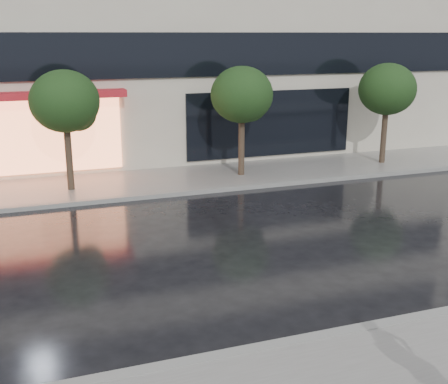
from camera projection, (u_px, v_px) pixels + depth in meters
name	position (u px, v px, depth m)	size (l,w,h in m)	color
ground	(285.00, 317.00, 10.39)	(120.00, 120.00, 0.00)	black
sidewalk_far	(159.00, 181.00, 19.67)	(60.00, 3.50, 0.12)	slate
curb_near	(311.00, 340.00, 9.47)	(60.00, 0.25, 0.14)	gray
curb_far	(171.00, 194.00, 18.08)	(60.00, 0.25, 0.14)	gray
tree_mid_west	(67.00, 104.00, 17.75)	(2.20, 2.20, 3.99)	#33261C
tree_mid_east	(243.00, 97.00, 19.68)	(2.20, 2.20, 3.99)	#33261C
tree_far_east	(388.00, 91.00, 21.60)	(2.20, 2.20, 3.99)	#33261C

